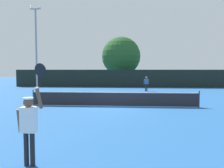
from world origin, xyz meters
name	(u,v)px	position (x,y,z in m)	size (l,w,h in m)	color
ground_plane	(114,106)	(0.00, 0.00, 0.00)	(120.00, 120.00, 0.00)	#235693
tennis_net	(114,99)	(0.00, 0.00, 0.51)	(11.16, 0.08, 1.07)	#232328
perimeter_fence	(122,78)	(0.00, 16.14, 1.23)	(30.76, 0.12, 2.47)	black
player_serving	(29,121)	(-1.48, -9.18, 1.15)	(0.67, 0.40, 2.59)	white
player_receiving	(146,82)	(2.98, 10.52, 1.00)	(0.57, 0.24, 1.64)	blue
tennis_ball	(135,105)	(1.41, 0.53, 0.03)	(0.07, 0.07, 0.07)	#CCE033
light_pole	(36,45)	(-8.67, 7.84, 5.07)	(1.18, 0.28, 8.99)	gray
large_tree	(121,56)	(-0.29, 21.32, 4.66)	(6.29, 6.29, 7.82)	brown
parked_car_near	(187,80)	(10.59, 22.32, 0.78)	(2.35, 4.38, 1.69)	#B7B7BC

